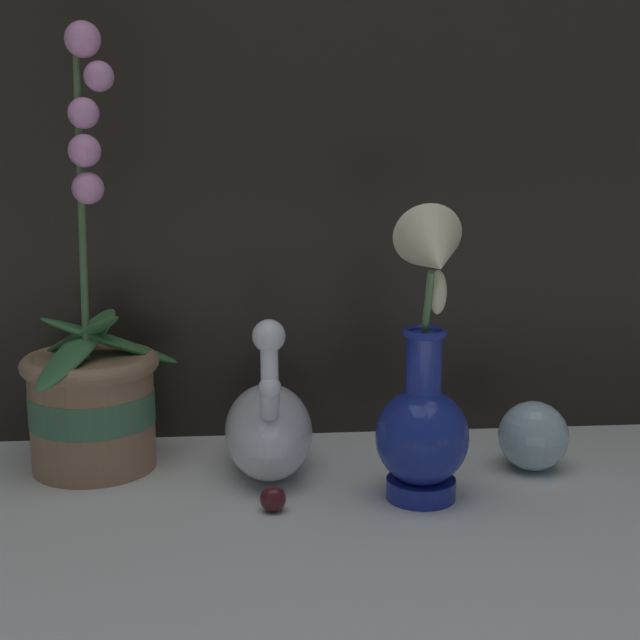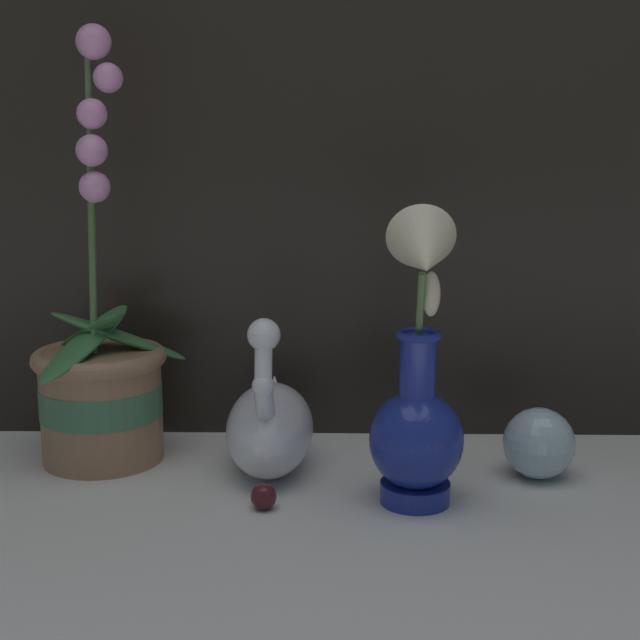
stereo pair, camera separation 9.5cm
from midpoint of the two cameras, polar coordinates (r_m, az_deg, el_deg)
The scene contains 6 objects.
ground_plane at distance 0.86m, azimuth -2.96°, elevation -13.36°, with size 2.80×2.80×0.00m, color silver.
orchid_potted_plant at distance 1.03m, azimuth -16.98°, elevation -4.15°, with size 0.19×0.19×0.48m.
swan_figurine at distance 0.99m, azimuth -6.07°, elevation -6.77°, with size 0.10×0.19×0.19m.
blue_vase at distance 0.89m, azimuth 3.71°, elevation -4.91°, with size 0.10×0.13×0.30m.
glass_sphere at distance 1.02m, azimuth 10.91°, elevation -7.34°, with size 0.08×0.08×0.08m.
glass_bauble at distance 0.90m, azimuth -6.09°, elevation -11.36°, with size 0.03×0.03×0.03m.
Camera 1 is at (-0.07, -0.78, 0.36)m, focal length 50.00 mm.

